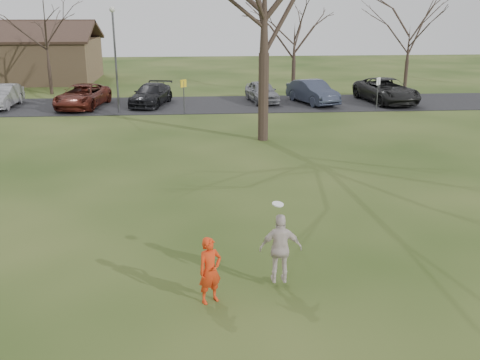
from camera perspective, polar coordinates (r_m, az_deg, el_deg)
name	(u,v)px	position (r m, az deg, el deg)	size (l,w,h in m)	color
ground	(253,294)	(12.99, 1.41, -11.80)	(120.00, 120.00, 0.00)	#1E380F
parking_strip	(215,104)	(36.80, -2.59, 7.87)	(62.00, 6.50, 0.04)	black
player_defender	(210,270)	(12.35, -3.15, -9.38)	(0.57, 0.37, 1.56)	red
car_1	(2,96)	(38.69, -23.54, 8.03)	(1.53, 4.38, 1.44)	gray
car_2	(82,96)	(36.90, -16.10, 8.40)	(2.41, 5.24, 1.46)	#551D14
car_3	(151,95)	(36.81, -9.25, 8.78)	(1.92, 4.72, 1.37)	black
car_4	(262,92)	(37.49, 2.31, 9.18)	(1.66, 4.12, 1.40)	gray
car_5	(313,92)	(37.27, 7.58, 9.09)	(1.62, 4.65, 1.53)	#313749
car_6	(386,90)	(38.63, 15.02, 9.00)	(2.65, 5.76, 1.60)	black
catching_play	(281,249)	(12.89, 4.26, -7.14)	(1.01, 0.50, 1.96)	beige
lamp_post	(115,47)	(34.15, -12.92, 13.35)	(0.34, 0.34, 6.27)	#47474C
sign_yellow	(184,90)	(33.60, -5.89, 9.31)	(0.35, 0.35, 2.08)	#47474C
sign_white	(378,88)	(35.41, 14.18, 9.30)	(0.35, 0.35, 2.08)	#47474C
small_tree_row	(272,39)	(41.73, 3.31, 14.41)	(55.00, 5.90, 8.50)	#352821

